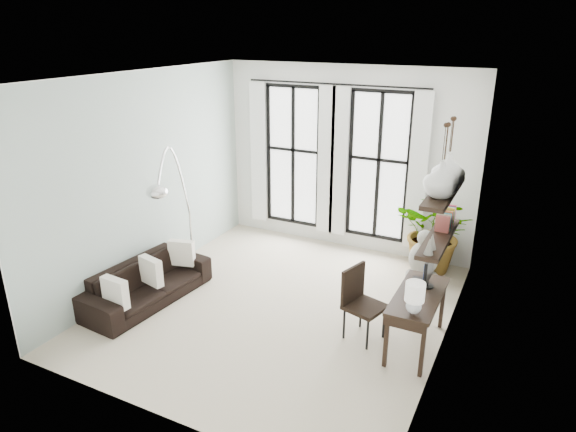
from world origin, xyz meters
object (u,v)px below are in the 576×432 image
Objects in this scene: buddha at (423,261)px; arc_lamp at (173,178)px; sofa at (147,283)px; plant at (437,233)px; desk_chair at (360,298)px; desk at (417,299)px.

arc_lamp is at bearing -152.95° from buddha.
plant is at bearing -45.80° from sofa.
buddha is at bearing -98.02° from plant.
buddha is at bearing -50.79° from sofa.
desk_chair is (-0.48, -2.33, -0.13)m from plant.
plant is 1.52× the size of buddha.
desk is (0.23, -2.30, 0.02)m from plant.
arc_lamp is (0.10, 0.63, 1.42)m from sofa.
sofa is 3.09m from desk_chair.
desk reaches higher than desk_chair.
desk is at bearing -80.34° from buddha.
plant reaches higher than sofa.
plant is 4.21m from arc_lamp.
plant reaches higher than desk.
desk_chair is 0.43× the size of arc_lamp.
buddha is (3.45, 2.33, 0.09)m from sofa.
sofa is 3.81m from desk.
plant is 1.09× the size of desk.
sofa is 4.55m from plant.
arc_lamp is 3.98m from buddha.
buddha is (0.41, 1.81, -0.17)m from desk_chair.
desk_chair reaches higher than sofa.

